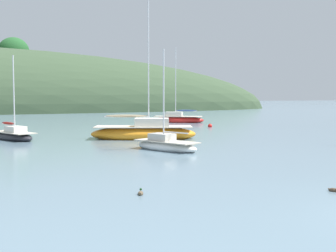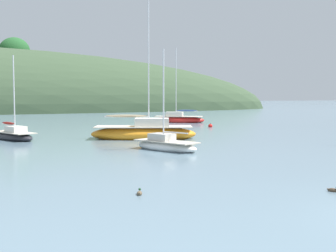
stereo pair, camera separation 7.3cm
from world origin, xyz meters
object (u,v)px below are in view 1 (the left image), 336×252
(sailboat_navy_dinghy, at_px, (144,133))
(sailboat_cream_ketch, at_px, (14,135))
(duck_lone_left, at_px, (334,190))
(sailboat_blue_center, at_px, (166,145))
(mooring_buoy_channel, at_px, (210,126))
(sailboat_grey_yawl, at_px, (178,119))
(duck_trailing, at_px, (141,193))

(sailboat_navy_dinghy, xyz_separation_m, sailboat_cream_ketch, (-9.35, 2.72, -0.15))
(sailboat_cream_ketch, bearing_deg, duck_lone_left, -66.33)
(sailboat_blue_center, distance_m, sailboat_cream_ketch, 12.97)
(mooring_buoy_channel, bearing_deg, sailboat_navy_dinghy, -137.57)
(sailboat_blue_center, relative_size, duck_lone_left, 15.82)
(sailboat_grey_yawl, bearing_deg, sailboat_navy_dinghy, -119.09)
(mooring_buoy_channel, bearing_deg, sailboat_grey_yawl, 91.34)
(mooring_buoy_channel, distance_m, duck_trailing, 31.54)
(sailboat_navy_dinghy, bearing_deg, sailboat_grey_yawl, 60.91)
(duck_lone_left, relative_size, duck_trailing, 0.96)
(sailboat_blue_center, height_order, duck_trailing, sailboat_blue_center)
(sailboat_cream_ketch, height_order, duck_trailing, sailboat_cream_ketch)
(sailboat_blue_center, height_order, sailboat_navy_dinghy, sailboat_navy_dinghy)
(sailboat_blue_center, xyz_separation_m, duck_trailing, (-4.99, -11.05, -0.25))
(sailboat_blue_center, bearing_deg, duck_trailing, -114.31)
(sailboat_cream_ketch, bearing_deg, sailboat_blue_center, -48.97)
(sailboat_navy_dinghy, distance_m, sailboat_cream_ketch, 9.74)
(sailboat_navy_dinghy, bearing_deg, sailboat_blue_center, -96.75)
(duck_trailing, bearing_deg, duck_lone_left, -16.35)
(sailboat_navy_dinghy, xyz_separation_m, duck_trailing, (-5.83, -18.12, -0.42))
(duck_lone_left, xyz_separation_m, duck_trailing, (-6.44, 1.89, 0.00))
(duck_lone_left, bearing_deg, mooring_buoy_channel, 72.12)
(mooring_buoy_channel, xyz_separation_m, duck_lone_left, (-9.41, -29.16, -0.07))
(sailboat_navy_dinghy, relative_size, sailboat_cream_ketch, 1.66)
(sailboat_grey_yawl, xyz_separation_m, sailboat_cream_ketch, (-19.17, -14.92, -0.07))
(sailboat_grey_yawl, height_order, duck_trailing, sailboat_grey_yawl)
(sailboat_cream_ketch, xyz_separation_m, mooring_buoy_channel, (19.37, 6.44, -0.20))
(sailboat_navy_dinghy, relative_size, duck_trailing, 25.71)
(sailboat_cream_ketch, bearing_deg, sailboat_navy_dinghy, -16.20)
(sailboat_blue_center, distance_m, duck_lone_left, 13.02)
(sailboat_grey_yawl, bearing_deg, mooring_buoy_channel, -88.66)
(sailboat_cream_ketch, relative_size, duck_trailing, 15.50)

